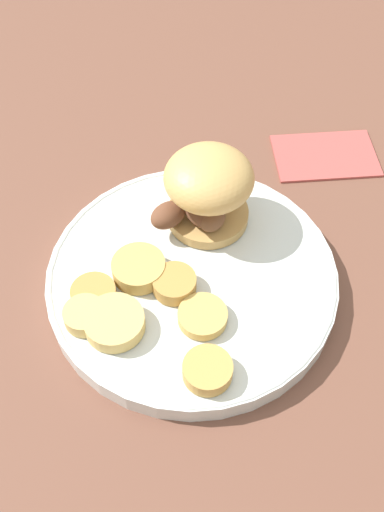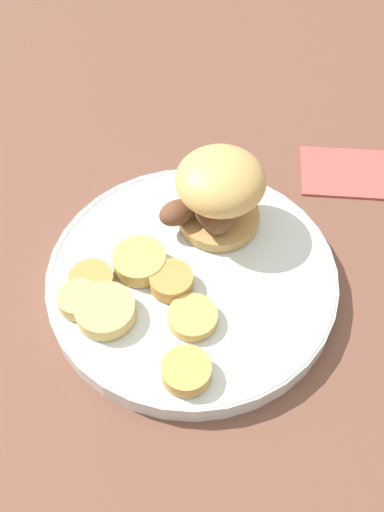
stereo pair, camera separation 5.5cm
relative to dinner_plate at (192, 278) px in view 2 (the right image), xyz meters
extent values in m
plane|color=brown|center=(0.00, 0.00, -0.01)|extent=(4.00, 4.00, 0.00)
cylinder|color=silver|center=(0.00, 0.00, 0.00)|extent=(0.28, 0.28, 0.02)
torus|color=silver|center=(0.00, 0.00, 0.01)|extent=(0.28, 0.28, 0.01)
cylinder|color=tan|center=(-0.01, 0.07, 0.02)|extent=(0.08, 0.08, 0.01)
ellipsoid|color=brown|center=(0.00, 0.05, 0.03)|extent=(0.03, 0.03, 0.02)
ellipsoid|color=#4C281E|center=(-0.02, 0.08, 0.04)|extent=(0.05, 0.05, 0.02)
ellipsoid|color=brown|center=(-0.01, 0.06, 0.03)|extent=(0.06, 0.05, 0.02)
ellipsoid|color=brown|center=(-0.01, 0.06, 0.03)|extent=(0.03, 0.03, 0.02)
ellipsoid|color=#563323|center=(-0.01, 0.07, 0.03)|extent=(0.04, 0.04, 0.02)
ellipsoid|color=brown|center=(-0.02, 0.06, 0.03)|extent=(0.05, 0.05, 0.01)
ellipsoid|color=brown|center=(-0.04, 0.04, 0.03)|extent=(0.04, 0.05, 0.02)
ellipsoid|color=tan|center=(-0.01, 0.07, 0.07)|extent=(0.09, 0.09, 0.05)
cylinder|color=#DBB766|center=(-0.04, -0.08, 0.02)|extent=(0.05, 0.05, 0.02)
cylinder|color=tan|center=(0.03, -0.04, 0.02)|extent=(0.05, 0.05, 0.01)
cylinder|color=tan|center=(-0.05, -0.02, 0.02)|extent=(0.05, 0.05, 0.02)
cylinder|color=#BC8942|center=(-0.01, -0.02, 0.02)|extent=(0.04, 0.04, 0.02)
cylinder|color=#BC8942|center=(-0.07, -0.06, 0.02)|extent=(0.04, 0.04, 0.01)
cylinder|color=#DBB766|center=(-0.07, -0.09, 0.02)|extent=(0.04, 0.04, 0.01)
cylinder|color=tan|center=(0.05, -0.09, 0.02)|extent=(0.04, 0.04, 0.01)
cube|color=#B24C47|center=(0.07, 0.23, -0.01)|extent=(0.14, 0.12, 0.01)
camera|label=1|loc=(0.13, -0.30, 0.48)|focal=42.00mm
camera|label=2|loc=(0.18, -0.28, 0.48)|focal=42.00mm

